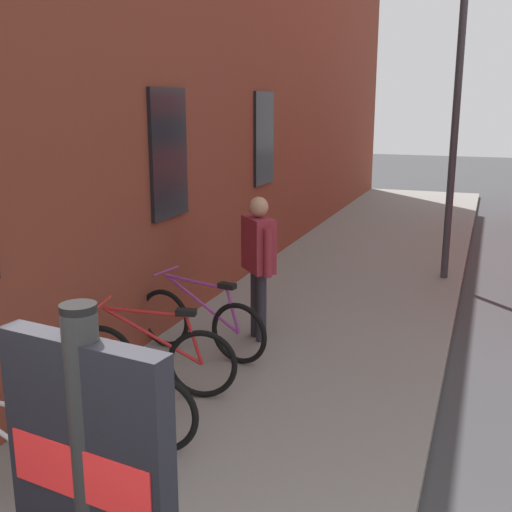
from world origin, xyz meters
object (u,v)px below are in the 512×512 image
object	(u,v)px
pedestrian_by_facade	(259,254)
bicycle_beside_lamp	(152,359)
bicycle_under_window	(7,466)
bicycle_by_door	(100,406)
bicycle_nearest_sign	(201,323)
street_lamp	(457,94)

from	to	relation	value
pedestrian_by_facade	bicycle_beside_lamp	bearing A→B (deg)	165.86
bicycle_under_window	pedestrian_by_facade	bearing A→B (deg)	-6.88
bicycle_by_door	bicycle_beside_lamp	distance (m)	1.05
bicycle_by_door	bicycle_nearest_sign	size ratio (longest dim) A/B	1.00
bicycle_under_window	bicycle_beside_lamp	xyz separation A→B (m)	(2.06, -0.01, 0.00)
bicycle_beside_lamp	pedestrian_by_facade	bearing A→B (deg)	-14.14
bicycle_beside_lamp	pedestrian_by_facade	world-z (taller)	pedestrian_by_facade
bicycle_under_window	pedestrian_by_facade	distance (m)	4.00
street_lamp	pedestrian_by_facade	bearing A→B (deg)	152.17
bicycle_under_window	bicycle_nearest_sign	size ratio (longest dim) A/B	1.01
bicycle_by_door	pedestrian_by_facade	world-z (taller)	pedestrian_by_facade
street_lamp	bicycle_under_window	bearing A→B (deg)	162.25
bicycle_beside_lamp	bicycle_nearest_sign	xyz separation A→B (m)	(1.12, -0.02, 0.00)
bicycle_beside_lamp	pedestrian_by_facade	size ratio (longest dim) A/B	0.96
bicycle_by_door	bicycle_beside_lamp	xyz separation A→B (m)	(1.04, 0.09, 0.00)
pedestrian_by_facade	street_lamp	world-z (taller)	street_lamp
bicycle_nearest_sign	pedestrian_by_facade	size ratio (longest dim) A/B	0.98
bicycle_nearest_sign	street_lamp	size ratio (longest dim) A/B	0.35
bicycle_beside_lamp	street_lamp	size ratio (longest dim) A/B	0.34
street_lamp	bicycle_nearest_sign	bearing A→B (deg)	151.52
bicycle_under_window	street_lamp	distance (m)	8.47
pedestrian_by_facade	street_lamp	bearing A→B (deg)	-27.83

